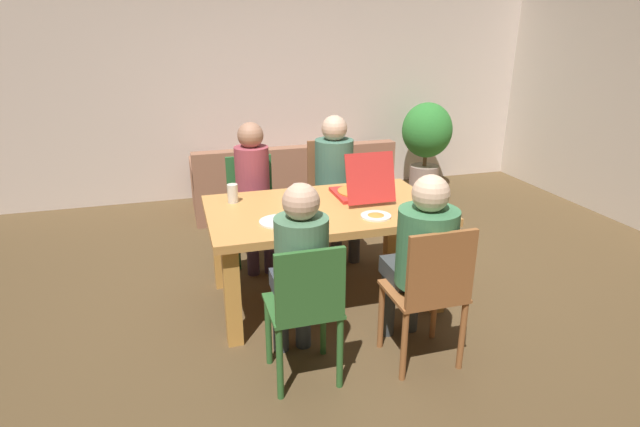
{
  "coord_description": "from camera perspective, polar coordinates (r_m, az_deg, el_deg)",
  "views": [
    {
      "loc": [
        -0.99,
        -3.27,
        1.95
      ],
      "look_at": [
        0.0,
        0.1,
        0.65
      ],
      "focal_mm": 28.38,
      "sensor_mm": 36.0,
      "label": 1
    }
  ],
  "objects": [
    {
      "name": "potted_plant",
      "position": [
        6.46,
        11.92,
        8.46
      ],
      "size": [
        0.61,
        0.61,
        1.09
      ],
      "color": "gray",
      "rests_on": "ground"
    },
    {
      "name": "person_2",
      "position": [
        3.05,
        11.4,
        -4.17
      ],
      "size": [
        0.35,
        0.52,
        1.19
      ],
      "color": "#383D3E",
      "rests_on": "ground"
    },
    {
      "name": "person_1",
      "position": [
        2.85,
        -2.34,
        -5.76
      ],
      "size": [
        0.3,
        0.48,
        1.19
      ],
      "color": "#3A3F4A",
      "rests_on": "ground"
    },
    {
      "name": "drinking_glass_1",
      "position": [
        3.75,
        -9.81,
        2.25
      ],
      "size": [
        0.08,
        0.08,
        0.14
      ],
      "primitive_type": "cylinder",
      "color": "silver",
      "rests_on": "dining_table"
    },
    {
      "name": "ground_plane",
      "position": [
        3.94,
        0.41,
        -9.4
      ],
      "size": [
        20.0,
        20.0,
        0.0
      ],
      "primitive_type": "plane",
      "color": "brown"
    },
    {
      "name": "pizza_box_0",
      "position": [
        3.83,
        4.59,
        2.61
      ],
      "size": [
        0.36,
        0.47,
        0.38
      ],
      "color": "red",
      "rests_on": "dining_table"
    },
    {
      "name": "plate_0",
      "position": [
        3.34,
        -4.72,
        -0.9
      ],
      "size": [
        0.25,
        0.25,
        0.01
      ],
      "color": "white",
      "rests_on": "dining_table"
    },
    {
      "name": "drinking_glass_0",
      "position": [
        3.68,
        -2.47,
        2.24
      ],
      "size": [
        0.08,
        0.08,
        0.14
      ],
      "primitive_type": "cylinder",
      "color": "silver",
      "rests_on": "dining_table"
    },
    {
      "name": "chair_3",
      "position": [
        4.67,
        1.17,
        2.76
      ],
      "size": [
        0.39,
        0.45,
        0.98
      ],
      "color": "#915936",
      "rests_on": "ground"
    },
    {
      "name": "chair_2",
      "position": [
        3.03,
        12.35,
        -8.39
      ],
      "size": [
        0.43,
        0.39,
        0.92
      ],
      "color": "#9A5C30",
      "rests_on": "ground"
    },
    {
      "name": "couch",
      "position": [
        5.76,
        -3.3,
        3.25
      ],
      "size": [
        2.17,
        0.91,
        0.78
      ],
      "color": "#966249",
      "rests_on": "ground"
    },
    {
      "name": "chair_1",
      "position": [
        2.83,
        -1.59,
        -10.51
      ],
      "size": [
        0.4,
        0.38,
        0.89
      ],
      "color": "#31672E",
      "rests_on": "ground"
    },
    {
      "name": "chair_0",
      "position": [
        4.49,
        -7.64,
        1.09
      ],
      "size": [
        0.42,
        0.42,
        0.89
      ],
      "color": "#2E6D36",
      "rests_on": "ground"
    },
    {
      "name": "dining_table",
      "position": [
        3.67,
        0.44,
        -0.86
      ],
      "size": [
        1.66,
        1.01,
        0.74
      ],
      "color": "#CE8B47",
      "rests_on": "ground"
    },
    {
      "name": "back_wall",
      "position": [
        6.2,
        -7.28,
        14.3
      ],
      "size": [
        7.08,
        0.12,
        2.64
      ],
      "primitive_type": "cube",
      "color": "beige",
      "rests_on": "ground"
    },
    {
      "name": "plate_1",
      "position": [
        3.45,
        6.33,
        -0.22
      ],
      "size": [
        0.21,
        0.21,
        0.03
      ],
      "color": "white",
      "rests_on": "dining_table"
    },
    {
      "name": "person_3",
      "position": [
        4.47,
        1.81,
        4.45
      ],
      "size": [
        0.34,
        0.56,
        1.24
      ],
      "color": "#373940",
      "rests_on": "ground"
    },
    {
      "name": "side_wall_right",
      "position": [
        6.15,
        31.95,
        11.44
      ],
      "size": [
        0.12,
        4.78,
        2.64
      ],
      "primitive_type": "cube",
      "color": "beige",
      "rests_on": "ground"
    },
    {
      "name": "person_0",
      "position": [
        4.28,
        -7.47,
        3.36
      ],
      "size": [
        0.29,
        0.5,
        1.22
      ],
      "color": "#3A2B44",
      "rests_on": "ground"
    }
  ]
}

